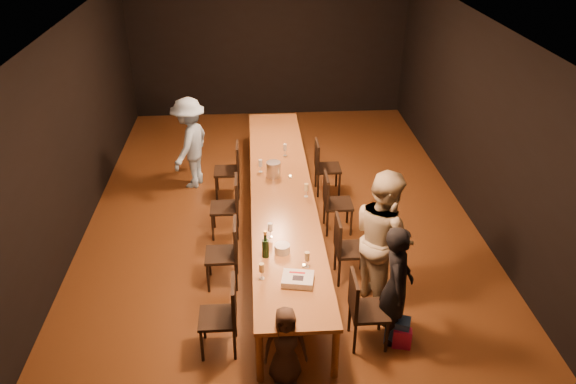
{
  "coord_description": "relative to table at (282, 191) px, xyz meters",
  "views": [
    {
      "loc": [
        -0.39,
        -7.2,
        4.7
      ],
      "look_at": [
        0.06,
        -0.57,
        1.0
      ],
      "focal_mm": 35.0,
      "sensor_mm": 36.0,
      "label": 1
    }
  ],
  "objects": [
    {
      "name": "chair_right_0",
      "position": [
        0.85,
        -2.4,
        -0.24
      ],
      "size": [
        0.42,
        0.42,
        0.93
      ],
      "primitive_type": null,
      "rotation": [
        0.0,
        0.0,
        -1.57
      ],
      "color": "black",
      "rests_on": "ground"
    },
    {
      "name": "plate_stack",
      "position": [
        -0.08,
        -1.62,
        0.1
      ],
      "size": [
        0.23,
        0.23,
        0.11
      ],
      "primitive_type": "cylinder",
      "rotation": [
        0.0,
        0.0,
        -0.26
      ],
      "color": "silver",
      "rests_on": "table"
    },
    {
      "name": "chair_left_0",
      "position": [
        -0.85,
        -2.4,
        -0.24
      ],
      "size": [
        0.42,
        0.42,
        0.93
      ],
      "primitive_type": null,
      "rotation": [
        0.0,
        0.0,
        1.57
      ],
      "color": "black",
      "rests_on": "ground"
    },
    {
      "name": "wineglass_3",
      "position": [
        0.33,
        -0.27,
        0.15
      ],
      "size": [
        0.06,
        0.06,
        0.21
      ],
      "primitive_type": null,
      "color": "beige",
      "rests_on": "table"
    },
    {
      "name": "woman_birthday",
      "position": [
        1.15,
        -2.33,
        0.05
      ],
      "size": [
        0.47,
        0.61,
        1.5
      ],
      "primitive_type": "imported",
      "rotation": [
        0.0,
        0.0,
        1.35
      ],
      "color": "black",
      "rests_on": "ground"
    },
    {
      "name": "chair_right_2",
      "position": [
        0.85,
        0.0,
        -0.24
      ],
      "size": [
        0.42,
        0.42,
        0.93
      ],
      "primitive_type": null,
      "rotation": [
        0.0,
        0.0,
        -1.57
      ],
      "color": "black",
      "rests_on": "ground"
    },
    {
      "name": "wineglass_4",
      "position": [
        -0.29,
        0.55,
        0.15
      ],
      "size": [
        0.06,
        0.06,
        0.21
      ],
      "primitive_type": null,
      "color": "silver",
      "rests_on": "table"
    },
    {
      "name": "ground",
      "position": [
        0.0,
        0.0,
        -0.7
      ],
      "size": [
        10.0,
        10.0,
        0.0
      ],
      "primitive_type": "plane",
      "color": "#4D2B13",
      "rests_on": "ground"
    },
    {
      "name": "wineglass_1",
      "position": [
        0.19,
        -1.93,
        0.15
      ],
      "size": [
        0.06,
        0.06,
        0.21
      ],
      "primitive_type": null,
      "color": "beige",
      "rests_on": "table"
    },
    {
      "name": "chair_right_1",
      "position": [
        0.85,
        -1.2,
        -0.24
      ],
      "size": [
        0.42,
        0.42,
        0.93
      ],
      "primitive_type": null,
      "rotation": [
        0.0,
        0.0,
        -1.57
      ],
      "color": "black",
      "rests_on": "ground"
    },
    {
      "name": "birthday_cake",
      "position": [
        0.06,
        -2.21,
        0.09
      ],
      "size": [
        0.39,
        0.34,
        0.08
      ],
      "rotation": [
        0.0,
        0.0,
        -0.18
      ],
      "color": "white",
      "rests_on": "table"
    },
    {
      "name": "wineglass_0",
      "position": [
        -0.34,
        -2.12,
        0.15
      ],
      "size": [
        0.06,
        0.06,
        0.21
      ],
      "primitive_type": null,
      "color": "beige",
      "rests_on": "table"
    },
    {
      "name": "tealight_far",
      "position": [
        0.15,
        1.49,
        0.06
      ],
      "size": [
        0.05,
        0.05,
        0.03
      ],
      "primitive_type": "cylinder",
      "color": "#B2B7B2",
      "rests_on": "table"
    },
    {
      "name": "table",
      "position": [
        0.0,
        0.0,
        0.0
      ],
      "size": [
        0.9,
        6.0,
        0.75
      ],
      "color": "#94602B",
      "rests_on": "ground"
    },
    {
      "name": "wineglass_5",
      "position": [
        0.12,
        1.1,
        0.15
      ],
      "size": [
        0.06,
        0.06,
        0.21
      ],
      "primitive_type": null,
      "color": "silver",
      "rests_on": "table"
    },
    {
      "name": "ice_bucket",
      "position": [
        -0.1,
        0.38,
        0.17
      ],
      "size": [
        0.25,
        0.25,
        0.24
      ],
      "primitive_type": "cylinder",
      "rotation": [
        0.0,
        0.0,
        -0.18
      ],
      "color": "#B1B2B6",
      "rests_on": "table"
    },
    {
      "name": "tealight_near",
      "position": [
        0.15,
        -1.93,
        0.06
      ],
      "size": [
        0.05,
        0.05,
        0.03
      ],
      "primitive_type": "cylinder",
      "color": "#B2B7B2",
      "rests_on": "table"
    },
    {
      "name": "woman_tan",
      "position": [
        1.15,
        -1.6,
        0.2
      ],
      "size": [
        0.91,
        1.04,
        1.8
      ],
      "primitive_type": "imported",
      "rotation": [
        0.0,
        0.0,
        1.87
      ],
      "color": "beige",
      "rests_on": "ground"
    },
    {
      "name": "child",
      "position": [
        -0.13,
        -2.9,
        -0.23
      ],
      "size": [
        0.47,
        0.31,
        0.95
      ],
      "primitive_type": "imported",
      "rotation": [
        0.0,
        0.0,
        0.03
      ],
      "color": "#3D2C22",
      "rests_on": "ground"
    },
    {
      "name": "room_shell",
      "position": [
        0.0,
        0.0,
        1.38
      ],
      "size": [
        6.04,
        10.04,
        3.02
      ],
      "color": "black",
      "rests_on": "ground"
    },
    {
      "name": "chair_left_3",
      "position": [
        -0.85,
        1.2,
        -0.24
      ],
      "size": [
        0.42,
        0.42,
        0.93
      ],
      "primitive_type": null,
      "rotation": [
        0.0,
        0.0,
        1.57
      ],
      "color": "black",
      "rests_on": "ground"
    },
    {
      "name": "gift_bag_red",
      "position": [
        1.23,
        -2.51,
        -0.58
      ],
      "size": [
        0.23,
        0.16,
        0.25
      ],
      "primitive_type": "cube",
      "rotation": [
        0.0,
        0.0,
        -0.22
      ],
      "color": "#C01C58",
      "rests_on": "ground"
    },
    {
      "name": "chair_right_3",
      "position": [
        0.85,
        1.2,
        -0.24
      ],
      "size": [
        0.42,
        0.42,
        0.93
      ],
      "primitive_type": null,
      "rotation": [
        0.0,
        0.0,
        -1.57
      ],
      "color": "black",
      "rests_on": "ground"
    },
    {
      "name": "man_blue",
      "position": [
        -1.47,
        1.61,
        0.09
      ],
      "size": [
        0.9,
        1.17,
        1.59
      ],
      "primitive_type": "imported",
      "rotation": [
        0.0,
        0.0,
        -1.92
      ],
      "color": "#97BFE9",
      "rests_on": "ground"
    },
    {
      "name": "chair_left_1",
      "position": [
        -0.85,
        -1.2,
        -0.24
      ],
      "size": [
        0.42,
        0.42,
        0.93
      ],
      "primitive_type": null,
      "rotation": [
        0.0,
        0.0,
        1.57
      ],
      "color": "black",
      "rests_on": "ground"
    },
    {
      "name": "chair_left_2",
      "position": [
        -0.85,
        0.0,
        -0.24
      ],
      "size": [
        0.42,
        0.42,
        0.93
      ],
      "primitive_type": null,
      "rotation": [
        0.0,
        0.0,
        1.57
      ],
      "color": "black",
      "rests_on": "ground"
    },
    {
      "name": "gift_bag_blue",
      "position": [
        1.19,
        -2.43,
        -0.53
      ],
      "size": [
        0.31,
        0.26,
        0.33
      ],
      "primitive_type": "cube",
      "rotation": [
        0.0,
        0.0,
        -0.38
      ],
      "color": "#254FA2",
      "rests_on": "ground"
    },
    {
      "name": "wineglass_2",
      "position": [
        -0.22,
        -1.28,
        0.15
      ],
      "size": [
        0.06,
        0.06,
        0.21
      ],
      "primitive_type": null,
      "color": "silver",
      "rests_on": "table"
    },
    {
      "name": "champagne_bottle",
      "position": [
        -0.29,
        -1.69,
        0.23
      ],
      "size": [
        0.1,
        0.1,
        0.36
      ],
      "primitive_type": null,
      "rotation": [
        0.0,
        0.0,
        -0.17
      ],
      "color": "black",
      "rests_on": "table"
    },
    {
      "name": "tealight_mid",
      "position": [
        0.15,
        0.33,
        0.06
      ],
      "size": [
        0.05,
        0.05,
        0.03
      ],
      "primitive_type": "cylinder",
      "color": "#B2B7B2",
      "rests_on": "table"
    }
  ]
}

